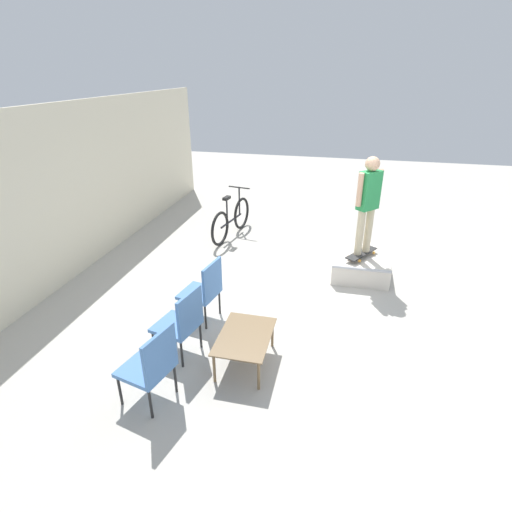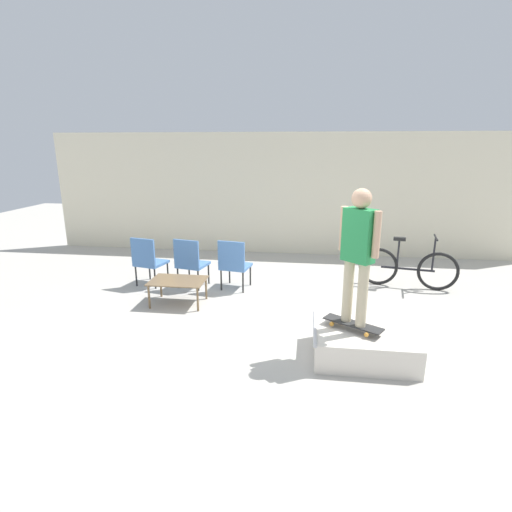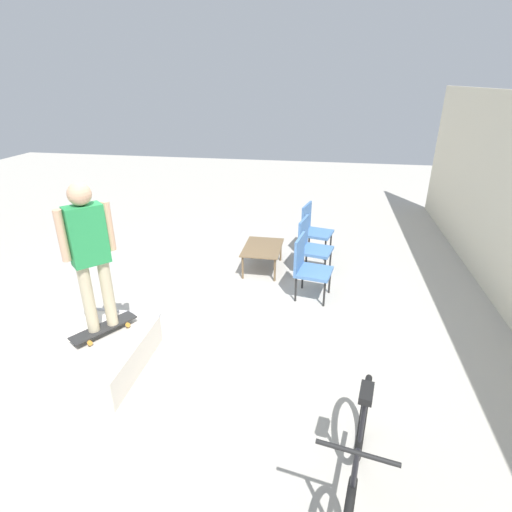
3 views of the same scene
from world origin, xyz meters
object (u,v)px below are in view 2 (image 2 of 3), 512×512
(patio_chair_left, at_px, (148,259))
(bicycle, at_px, (408,268))
(person_skater, at_px, (358,247))
(skate_ramp_box, at_px, (364,344))
(coffee_table, at_px, (178,283))
(patio_chair_center, at_px, (190,261))
(skateboard_on_ramp, at_px, (353,324))
(patio_chair_right, at_px, (234,263))

(patio_chair_left, relative_size, bicycle, 0.54)
(person_skater, bearing_deg, skate_ramp_box, 38.81)
(person_skater, bearing_deg, patio_chair_left, -169.71)
(coffee_table, xyz_separation_m, patio_chair_center, (-0.02, 0.84, 0.15))
(skate_ramp_box, relative_size, patio_chair_left, 1.33)
(skateboard_on_ramp, bearing_deg, patio_chair_center, 173.07)
(person_skater, distance_m, coffee_table, 3.36)
(patio_chair_center, bearing_deg, person_skater, 153.53)
(coffee_table, height_order, patio_chair_left, patio_chair_left)
(skateboard_on_ramp, height_order, bicycle, bicycle)
(skateboard_on_ramp, distance_m, patio_chair_right, 3.03)
(person_skater, distance_m, patio_chair_left, 4.45)
(coffee_table, xyz_separation_m, patio_chair_left, (-0.87, 0.84, 0.15))
(patio_chair_center, bearing_deg, bicycle, -160.03)
(patio_chair_left, relative_size, patio_chair_right, 1.00)
(skate_ramp_box, height_order, patio_chair_left, patio_chair_left)
(skate_ramp_box, xyz_separation_m, skateboard_on_ramp, (-0.15, 0.01, 0.27))
(skate_ramp_box, height_order, patio_chair_right, patio_chair_right)
(person_skater, relative_size, patio_chair_left, 1.76)
(skateboard_on_ramp, xyz_separation_m, patio_chair_left, (-3.70, 2.28, 0.08))
(patio_chair_center, bearing_deg, coffee_table, 103.72)
(skateboard_on_ramp, distance_m, coffee_table, 3.17)
(skate_ramp_box, relative_size, patio_chair_right, 1.33)
(coffee_table, bearing_deg, person_skater, -27.13)
(skateboard_on_ramp, bearing_deg, person_skater, -13.19)
(skateboard_on_ramp, relative_size, patio_chair_center, 0.78)
(person_skater, relative_size, patio_chair_center, 1.76)
(patio_chair_center, height_order, patio_chair_right, same)
(skate_ramp_box, xyz_separation_m, patio_chair_right, (-2.14, 2.29, 0.35))
(skateboard_on_ramp, relative_size, person_skater, 0.45)
(skate_ramp_box, height_order, bicycle, bicycle)
(coffee_table, relative_size, bicycle, 0.52)
(person_skater, relative_size, bicycle, 0.95)
(patio_chair_left, distance_m, bicycle, 5.05)
(person_skater, xyz_separation_m, coffee_table, (-2.82, 1.45, -1.10))
(patio_chair_center, distance_m, bicycle, 4.21)
(coffee_table, xyz_separation_m, patio_chair_right, (0.83, 0.84, 0.15))
(skateboard_on_ramp, xyz_separation_m, coffee_table, (-2.82, 1.45, -0.07))
(skate_ramp_box, height_order, patio_chair_center, patio_chair_center)
(skate_ramp_box, distance_m, patio_chair_left, 4.50)
(patio_chair_left, height_order, patio_chair_center, same)
(person_skater, distance_m, bicycle, 3.32)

